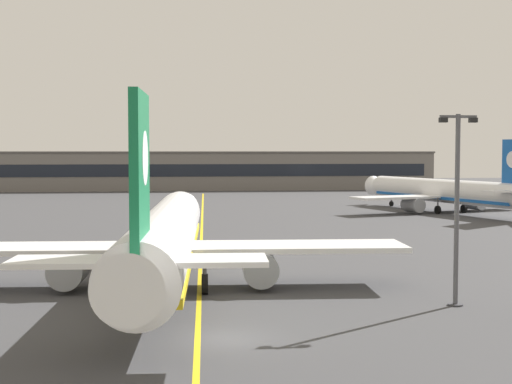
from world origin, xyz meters
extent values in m
plane|color=#3D3D3F|center=(0.00, 0.00, 0.00)|extent=(400.00, 400.00, 0.00)
cube|color=yellow|center=(0.00, 30.00, 0.00)|extent=(7.87, 179.85, 0.01)
cylinder|color=white|center=(-2.93, 13.18, 3.50)|extent=(5.81, 36.16, 3.80)
cone|color=white|center=(-1.85, 32.45, 3.50)|extent=(3.75, 2.80, 3.61)
cone|color=white|center=(-4.01, -6.19, 3.90)|extent=(3.00, 2.96, 2.85)
cube|color=gold|center=(-2.93, 13.18, 2.46)|extent=(5.57, 33.28, 0.44)
cube|color=black|center=(-1.95, 30.55, 4.17)|extent=(2.91, 1.26, 0.60)
cube|color=white|center=(-2.89, 13.78, 2.65)|extent=(32.22, 6.58, 0.36)
cylinder|color=gray|center=(-9.14, 13.13, 1.43)|extent=(2.50, 3.72, 2.30)
cylinder|color=black|center=(-9.04, 14.97, 1.43)|extent=(1.96, 0.29, 1.95)
cylinder|color=gray|center=(3.24, 12.43, 1.43)|extent=(2.50, 3.72, 2.30)
cylinder|color=black|center=(3.34, 14.28, 1.43)|extent=(1.96, 0.29, 1.95)
cube|color=#147042|center=(-3.81, -2.60, 8.05)|extent=(0.67, 4.81, 7.20)
cylinder|color=white|center=(-3.79, -2.30, 8.77)|extent=(0.57, 2.42, 2.40)
cube|color=white|center=(-3.84, -3.19, 4.36)|extent=(11.14, 3.41, 0.24)
cylinder|color=#4C4C51|center=(-2.12, 27.66, 1.48)|extent=(0.24, 0.24, 1.60)
cylinder|color=black|center=(-2.12, 27.66, 0.45)|extent=(0.45, 0.92, 0.90)
cylinder|color=#4C4C51|center=(-5.63, 11.33, 1.77)|extent=(0.24, 0.24, 1.60)
cylinder|color=black|center=(-5.63, 11.33, 0.65)|extent=(0.47, 1.32, 1.30)
cylinder|color=#4C4C51|center=(-0.44, 11.04, 1.77)|extent=(0.24, 0.24, 1.60)
cylinder|color=black|center=(-0.44, 11.04, 0.65)|extent=(0.47, 1.32, 1.30)
cylinder|color=white|center=(37.29, 68.34, 3.19)|extent=(13.18, 32.34, 3.46)
cone|color=white|center=(31.99, 85.12, 3.19)|extent=(3.85, 3.25, 3.29)
cube|color=blue|center=(37.29, 68.34, 2.24)|extent=(12.32, 29.81, 0.40)
cube|color=black|center=(32.51, 83.47, 3.80)|extent=(2.78, 1.74, 0.55)
cube|color=white|center=(37.12, 68.86, 2.41)|extent=(29.13, 12.95, 0.33)
cylinder|color=gray|center=(32.01, 66.29, 1.30)|extent=(2.99, 3.76, 2.10)
cylinder|color=black|center=(31.50, 67.90, 1.30)|extent=(1.75, 0.69, 1.78)
cylinder|color=gray|center=(42.79, 69.70, 1.30)|extent=(2.99, 3.76, 2.10)
cylinder|color=black|center=(42.28, 71.30, 1.30)|extent=(1.75, 0.69, 1.78)
cylinder|color=#4C4C51|center=(33.31, 80.95, 1.34)|extent=(0.22, 0.22, 1.46)
cylinder|color=black|center=(33.31, 80.95, 0.41)|extent=(0.59, 0.89, 0.82)
cylinder|color=#4C4C51|center=(35.57, 65.89, 1.62)|extent=(0.22, 0.22, 1.46)
cylinder|color=black|center=(35.57, 65.89, 0.59)|extent=(0.70, 1.24, 1.19)
cylinder|color=#4C4C51|center=(40.10, 67.32, 1.62)|extent=(0.22, 0.22, 1.46)
cylinder|color=black|center=(40.10, 67.32, 0.59)|extent=(0.70, 1.24, 1.19)
cylinder|color=#515156|center=(14.07, 6.02, 5.61)|extent=(0.28, 0.28, 11.23)
cylinder|color=#333338|center=(14.07, 6.02, 0.05)|extent=(0.90, 0.90, 0.10)
cube|color=#515156|center=(14.07, 6.02, 11.08)|extent=(2.20, 0.16, 0.16)
cube|color=black|center=(13.17, 6.02, 10.88)|extent=(0.44, 0.36, 0.28)
cube|color=black|center=(14.97, 6.02, 10.88)|extent=(0.44, 0.36, 0.28)
cone|color=orange|center=(-2.18, 29.42, 0.28)|extent=(0.36, 0.36, 0.55)
cylinder|color=white|center=(-2.18, 29.42, 0.30)|extent=(0.23, 0.23, 0.07)
cube|color=orange|center=(-2.18, 29.42, 0.01)|extent=(0.44, 0.44, 0.03)
cube|color=slate|center=(-1.85, 136.04, 4.31)|extent=(121.21, 12.00, 8.62)
cube|color=black|center=(-1.85, 129.99, 4.71)|extent=(116.37, 0.12, 2.80)
cube|color=#4E4A47|center=(-1.85, 136.04, 8.82)|extent=(121.61, 12.40, 0.40)
camera|label=1|loc=(-2.32, -34.24, 9.07)|focal=50.50mm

